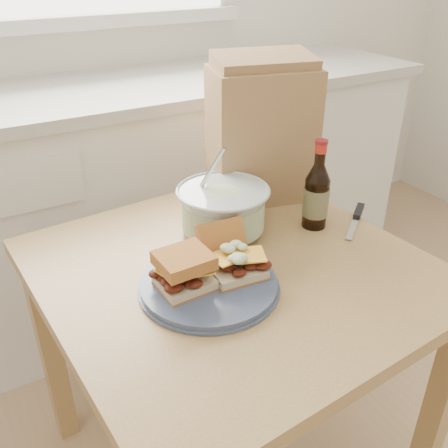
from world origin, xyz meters
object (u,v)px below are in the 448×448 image
plate (209,285)px  beer_bottle (316,195)px  coleslaw_bowl (223,211)px  paper_bag (261,135)px  dining_table (233,300)px

plate → beer_bottle: beer_bottle is taller
plate → beer_bottle: 0.40m
coleslaw_bowl → beer_bottle: (0.23, -0.09, 0.03)m
plate → beer_bottle: size_ratio=1.24×
plate → paper_bag: paper_bag is taller
plate → coleslaw_bowl: 0.26m
beer_bottle → paper_bag: paper_bag is taller
dining_table → plate: (-0.10, -0.05, 0.11)m
dining_table → beer_bottle: (0.29, 0.05, 0.20)m
coleslaw_bowl → paper_bag: size_ratio=0.64×
beer_bottle → paper_bag: bearing=87.0°
dining_table → paper_bag: bearing=43.3°
plate → coleslaw_bowl: size_ratio=1.25×
coleslaw_bowl → dining_table: bearing=-110.8°
plate → paper_bag: (0.36, 0.35, 0.18)m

